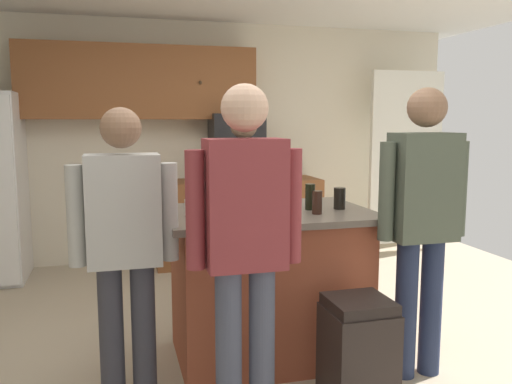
% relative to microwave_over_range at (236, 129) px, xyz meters
% --- Properties ---
extents(floor, '(7.04, 7.04, 0.00)m').
position_rel_microwave_over_range_xyz_m(floor, '(-0.60, -2.50, -1.45)').
color(floor, '#B7A88E').
rests_on(floor, ground).
extents(back_wall, '(6.40, 0.10, 2.60)m').
position_rel_microwave_over_range_xyz_m(back_wall, '(-0.60, 0.30, -0.15)').
color(back_wall, beige).
rests_on(back_wall, ground).
extents(french_door_window_panel, '(0.90, 0.06, 2.00)m').
position_rel_microwave_over_range_xyz_m(french_door_window_panel, '(2.00, -0.10, -0.35)').
color(french_door_window_panel, white).
rests_on(french_door_window_panel, ground).
extents(cabinet_run_upper, '(2.40, 0.38, 0.75)m').
position_rel_microwave_over_range_xyz_m(cabinet_run_upper, '(-1.00, 0.10, 0.48)').
color(cabinet_run_upper, brown).
extents(cabinet_run_lower, '(1.80, 0.63, 0.90)m').
position_rel_microwave_over_range_xyz_m(cabinet_run_lower, '(0.00, -0.02, -1.00)').
color(cabinet_run_lower, brown).
rests_on(cabinet_run_lower, ground).
extents(microwave_over_range, '(0.56, 0.40, 0.32)m').
position_rel_microwave_over_range_xyz_m(microwave_over_range, '(0.00, 0.00, 0.00)').
color(microwave_over_range, black).
extents(kitchen_island, '(1.31, 0.91, 0.97)m').
position_rel_microwave_over_range_xyz_m(kitchen_island, '(-0.35, -2.40, -0.96)').
color(kitchen_island, '#9E4C33').
rests_on(kitchen_island, ground).
extents(person_guest_left, '(0.57, 0.22, 1.61)m').
position_rel_microwave_over_range_xyz_m(person_guest_left, '(-1.25, -2.76, -0.53)').
color(person_guest_left, '#383842').
rests_on(person_guest_left, ground).
extents(person_guest_by_door, '(0.57, 0.23, 1.73)m').
position_rel_microwave_over_range_xyz_m(person_guest_by_door, '(0.45, -2.89, -0.45)').
color(person_guest_by_door, '#232D4C').
rests_on(person_guest_by_door, ground).
extents(person_elder_center, '(0.57, 0.23, 1.71)m').
position_rel_microwave_over_range_xyz_m(person_elder_center, '(-0.69, -3.16, -0.46)').
color(person_elder_center, '#4C5166').
rests_on(person_elder_center, ground).
extents(person_guest_right, '(0.57, 0.22, 1.61)m').
position_rel_microwave_over_range_xyz_m(person_guest_right, '(-0.31, -1.60, -0.53)').
color(person_guest_right, '#4C5166').
rests_on(person_guest_right, ground).
extents(glass_short_whisky, '(0.07, 0.07, 0.14)m').
position_rel_microwave_over_range_xyz_m(glass_short_whisky, '(-0.21, -2.15, -0.41)').
color(glass_short_whisky, black).
rests_on(glass_short_whisky, kitchen_island).
extents(tumbler_amber, '(0.06, 0.06, 0.17)m').
position_rel_microwave_over_range_xyz_m(tumbler_amber, '(-0.08, -2.43, -0.40)').
color(tumbler_amber, black).
rests_on(tumbler_amber, kitchen_island).
extents(mug_blue_stoneware, '(0.12, 0.08, 0.11)m').
position_rel_microwave_over_range_xyz_m(mug_blue_stoneware, '(-0.53, -2.17, -0.43)').
color(mug_blue_stoneware, '#4C6B99').
rests_on(mug_blue_stoneware, kitchen_island).
extents(mug_ceramic_white, '(0.13, 0.09, 0.10)m').
position_rel_microwave_over_range_xyz_m(mug_ceramic_white, '(-0.84, -2.43, -0.43)').
color(mug_ceramic_white, white).
rests_on(mug_ceramic_white, kitchen_island).
extents(glass_pilsner, '(0.06, 0.06, 0.14)m').
position_rel_microwave_over_range_xyz_m(glass_pilsner, '(-0.09, -2.59, -0.41)').
color(glass_pilsner, '#311C14').
rests_on(glass_pilsner, kitchen_island).
extents(glass_stout_tall, '(0.08, 0.08, 0.14)m').
position_rel_microwave_over_range_xyz_m(glass_stout_tall, '(0.11, -2.46, -0.41)').
color(glass_stout_tall, black).
rests_on(glass_stout_tall, kitchen_island).
extents(serving_tray, '(0.44, 0.30, 0.04)m').
position_rel_microwave_over_range_xyz_m(serving_tray, '(-0.42, -2.45, -0.46)').
color(serving_tray, '#B7B7BC').
rests_on(serving_tray, kitchen_island).
extents(trash_bin, '(0.34, 0.34, 0.61)m').
position_rel_microwave_over_range_xyz_m(trash_bin, '(-0.07, -3.14, -1.15)').
color(trash_bin, black).
rests_on(trash_bin, ground).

